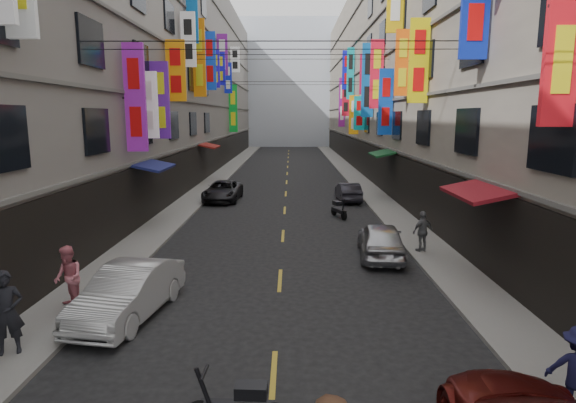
{
  "coord_description": "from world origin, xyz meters",
  "views": [
    {
      "loc": [
        0.36,
        2.78,
        5.36
      ],
      "look_at": [
        0.3,
        12.52,
        3.63
      ],
      "focal_mm": 30.0,
      "sensor_mm": 36.0,
      "label": 1
    }
  ],
  "objects_px": {
    "car_left_far": "(223,191)",
    "car_right_mid": "(381,240)",
    "pedestrian_lfar": "(68,278)",
    "car_right_far": "(348,192)",
    "pedestrian_lnear": "(7,313)",
    "pedestrian_rfar": "(423,231)",
    "scooter_far_right": "(339,209)",
    "car_left_mid": "(129,292)"
  },
  "relations": [
    {
      "from": "car_right_mid",
      "to": "pedestrian_rfar",
      "type": "height_order",
      "value": "pedestrian_rfar"
    },
    {
      "from": "car_left_far",
      "to": "pedestrian_lnear",
      "type": "relative_size",
      "value": 2.4
    },
    {
      "from": "car_right_far",
      "to": "scooter_far_right",
      "type": "bearing_deg",
      "value": 75.19
    },
    {
      "from": "car_left_far",
      "to": "car_right_mid",
      "type": "height_order",
      "value": "car_right_mid"
    },
    {
      "from": "car_right_far",
      "to": "pedestrian_rfar",
      "type": "distance_m",
      "value": 12.01
    },
    {
      "from": "car_left_far",
      "to": "car_left_mid",
      "type": "bearing_deg",
      "value": -88.0
    },
    {
      "from": "car_left_far",
      "to": "car_right_mid",
      "type": "distance_m",
      "value": 14.75
    },
    {
      "from": "scooter_far_right",
      "to": "car_right_far",
      "type": "height_order",
      "value": "car_right_far"
    },
    {
      "from": "scooter_far_right",
      "to": "pedestrian_lfar",
      "type": "distance_m",
      "value": 15.35
    },
    {
      "from": "car_right_far",
      "to": "car_left_far",
      "type": "bearing_deg",
      "value": -3.51
    },
    {
      "from": "car_left_far",
      "to": "scooter_far_right",
      "type": "bearing_deg",
      "value": -34.66
    },
    {
      "from": "car_left_far",
      "to": "pedestrian_rfar",
      "type": "distance_m",
      "value": 15.36
    },
    {
      "from": "pedestrian_lfar",
      "to": "car_left_mid",
      "type": "bearing_deg",
      "value": 37.02
    },
    {
      "from": "pedestrian_lfar",
      "to": "car_right_mid",
      "type": "bearing_deg",
      "value": 76.37
    },
    {
      "from": "pedestrian_lfar",
      "to": "car_right_far",
      "type": "bearing_deg",
      "value": 108.52
    },
    {
      "from": "car_right_mid",
      "to": "pedestrian_lnear",
      "type": "bearing_deg",
      "value": 43.87
    },
    {
      "from": "car_left_mid",
      "to": "car_right_far",
      "type": "height_order",
      "value": "car_left_mid"
    },
    {
      "from": "car_left_far",
      "to": "pedestrian_lnear",
      "type": "bearing_deg",
      "value": -93.42
    },
    {
      "from": "car_right_mid",
      "to": "pedestrian_lfar",
      "type": "height_order",
      "value": "pedestrian_lfar"
    },
    {
      "from": "pedestrian_lnear",
      "to": "car_right_far",
      "type": "bearing_deg",
      "value": 41.95
    },
    {
      "from": "car_right_far",
      "to": "pedestrian_rfar",
      "type": "bearing_deg",
      "value": 94.73
    },
    {
      "from": "pedestrian_lnear",
      "to": "pedestrian_rfar",
      "type": "relative_size",
      "value": 1.19
    },
    {
      "from": "car_left_far",
      "to": "pedestrian_rfar",
      "type": "relative_size",
      "value": 2.84
    },
    {
      "from": "car_right_mid",
      "to": "pedestrian_rfar",
      "type": "xyz_separation_m",
      "value": [
        1.71,
        0.46,
        0.23
      ]
    },
    {
      "from": "car_left_far",
      "to": "car_right_mid",
      "type": "relative_size",
      "value": 1.12
    },
    {
      "from": "car_left_far",
      "to": "pedestrian_lnear",
      "type": "distance_m",
      "value": 20.46
    },
    {
      "from": "car_right_mid",
      "to": "pedestrian_lfar",
      "type": "relative_size",
      "value": 2.32
    },
    {
      "from": "scooter_far_right",
      "to": "pedestrian_lnear",
      "type": "bearing_deg",
      "value": 41.15
    },
    {
      "from": "pedestrian_rfar",
      "to": "car_left_mid",
      "type": "bearing_deg",
      "value": 5.39
    },
    {
      "from": "car_left_mid",
      "to": "pedestrian_lfar",
      "type": "xyz_separation_m",
      "value": [
        -1.75,
        0.32,
        0.29
      ]
    },
    {
      "from": "car_right_mid",
      "to": "car_right_far",
      "type": "height_order",
      "value": "car_right_mid"
    },
    {
      "from": "car_left_mid",
      "to": "pedestrian_lnear",
      "type": "relative_size",
      "value": 2.25
    },
    {
      "from": "car_left_far",
      "to": "pedestrian_lfar",
      "type": "distance_m",
      "value": 17.89
    },
    {
      "from": "pedestrian_rfar",
      "to": "car_right_far",
      "type": "bearing_deg",
      "value": -109.88
    },
    {
      "from": "car_left_mid",
      "to": "car_right_far",
      "type": "distance_m",
      "value": 19.69
    },
    {
      "from": "car_left_mid",
      "to": "pedestrian_lnear",
      "type": "bearing_deg",
      "value": -121.22
    },
    {
      "from": "car_left_mid",
      "to": "car_right_far",
      "type": "relative_size",
      "value": 1.18
    },
    {
      "from": "pedestrian_lnear",
      "to": "pedestrian_rfar",
      "type": "bearing_deg",
      "value": 14.09
    },
    {
      "from": "car_left_mid",
      "to": "pedestrian_lfar",
      "type": "height_order",
      "value": "pedestrian_lfar"
    },
    {
      "from": "car_right_far",
      "to": "car_right_mid",
      "type": "bearing_deg",
      "value": 86.57
    },
    {
      "from": "car_left_mid",
      "to": "car_right_mid",
      "type": "relative_size",
      "value": 1.05
    },
    {
      "from": "scooter_far_right",
      "to": "car_left_far",
      "type": "distance_m",
      "value": 8.62
    }
  ]
}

